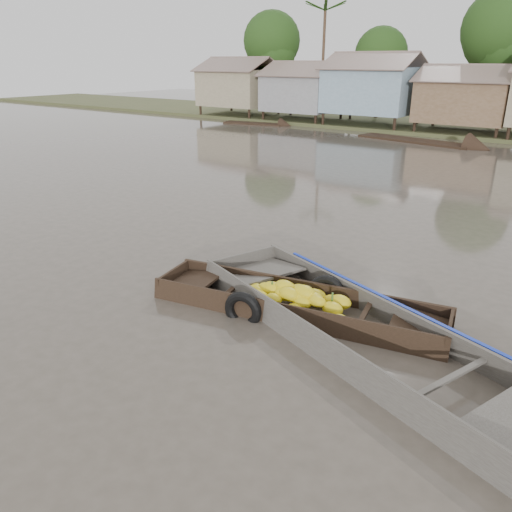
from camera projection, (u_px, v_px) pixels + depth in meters
The scene contains 3 objects.
ground at pixel (245, 319), 9.94m from camera, with size 120.00×120.00×0.00m, color #484237.
banana_boat at pixel (292, 302), 10.20m from camera, with size 6.19×2.61×0.85m.
viewer_boat at pixel (361, 340), 9.06m from camera, with size 8.20×4.66×0.64m.
Camera 1 is at (5.34, -6.98, 4.82)m, focal length 35.00 mm.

